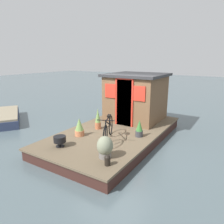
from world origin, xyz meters
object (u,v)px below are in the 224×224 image
at_px(potted_plant_ivy, 98,119).
at_px(charcoal_grill, 60,140).
at_px(potted_plant_thyme, 79,127).
at_px(houseboat_cabin, 136,97).
at_px(bicycle, 108,129).
at_px(mooring_bollard, 107,160).
at_px(potted_plant_succulent, 139,129).
at_px(dinghy_boat, 4,117).
at_px(potted_plant_mint, 105,147).

relative_size(potted_plant_ivy, charcoal_grill, 2.11).
bearing_deg(potted_plant_thyme, houseboat_cabin, -14.79).
relative_size(bicycle, mooring_bollard, 5.78).
bearing_deg(potted_plant_ivy, potted_plant_succulent, -86.86).
bearing_deg(potted_plant_thyme, potted_plant_succulent, -60.32).
bearing_deg(bicycle, dinghy_boat, 89.00).
xyz_separation_m(potted_plant_mint, charcoal_grill, (-0.11, 1.46, -0.07)).
height_order(potted_plant_mint, dinghy_boat, potted_plant_mint).
height_order(potted_plant_ivy, charcoal_grill, potted_plant_ivy).
distance_m(potted_plant_ivy, potted_plant_thyme, 0.88).
height_order(houseboat_cabin, bicycle, houseboat_cabin).
distance_m(houseboat_cabin, potted_plant_ivy, 1.99).
height_order(potted_plant_ivy, potted_plant_thyme, potted_plant_ivy).
bearing_deg(potted_plant_mint, potted_plant_thyme, 61.58).
height_order(potted_plant_thyme, dinghy_boat, potted_plant_thyme).
relative_size(houseboat_cabin, potted_plant_succulent, 3.97).
distance_m(bicycle, mooring_bollard, 1.55).
bearing_deg(potted_plant_succulent, mooring_bollard, -175.76).
distance_m(potted_plant_thyme, dinghy_boat, 4.70).
bearing_deg(dinghy_boat, potted_plant_succulent, -83.77).
height_order(potted_plant_succulent, charcoal_grill, potted_plant_succulent).
height_order(mooring_bollard, dinghy_boat, mooring_bollard).
distance_m(potted_plant_ivy, dinghy_boat, 4.85).
height_order(potted_plant_mint, mooring_bollard, potted_plant_mint).
xyz_separation_m(houseboat_cabin, bicycle, (-2.52, -0.30, -0.57)).
relative_size(houseboat_cabin, mooring_bollard, 8.43).
height_order(potted_plant_mint, charcoal_grill, potted_plant_mint).
height_order(houseboat_cabin, potted_plant_thyme, houseboat_cabin).
height_order(potted_plant_thyme, mooring_bollard, potted_plant_thyme).
bearing_deg(potted_plant_mint, potted_plant_ivy, 40.30).
xyz_separation_m(houseboat_cabin, mooring_bollard, (-3.81, -1.12, -0.80)).
height_order(potted_plant_succulent, mooring_bollard, potted_plant_succulent).
xyz_separation_m(houseboat_cabin, dinghy_boat, (-2.42, 5.38, -1.09)).
bearing_deg(mooring_bollard, dinghy_boat, 77.89).
bearing_deg(mooring_bollard, potted_plant_ivy, 40.59).
distance_m(potted_plant_succulent, potted_plant_thyme, 1.92).
bearing_deg(bicycle, potted_plant_mint, -151.04).
bearing_deg(houseboat_cabin, mooring_bollard, -163.66).
bearing_deg(dinghy_boat, charcoal_grill, -104.28).
height_order(potted_plant_ivy, mooring_bollard, potted_plant_ivy).
bearing_deg(mooring_bollard, potted_plant_succulent, 4.24).
bearing_deg(potted_plant_ivy, mooring_bollard, -139.41).
distance_m(charcoal_grill, mooring_bollard, 1.74).
distance_m(potted_plant_thyme, charcoal_grill, 0.96).
relative_size(houseboat_cabin, bicycle, 1.46).
distance_m(potted_plant_mint, potted_plant_thyme, 1.77).
height_order(houseboat_cabin, potted_plant_ivy, houseboat_cabin).
xyz_separation_m(potted_plant_mint, dinghy_boat, (1.10, 6.23, -0.44)).
height_order(potted_plant_ivy, potted_plant_succulent, potted_plant_ivy).
xyz_separation_m(bicycle, potted_plant_ivy, (0.71, 0.89, -0.01)).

